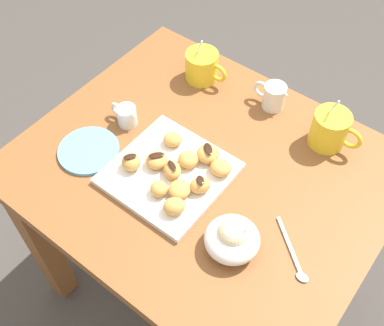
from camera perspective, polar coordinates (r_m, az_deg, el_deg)
name	(u,v)px	position (r m, az deg, el deg)	size (l,w,h in m)	color
ground_plane	(200,283)	(1.79, 0.98, -14.25)	(8.00, 8.00, 0.00)	#423D38
dining_table	(203,198)	(1.29, 1.32, -4.27)	(0.89, 0.74, 0.71)	brown
pastry_plate_square	(169,173)	(1.15, -2.77, -1.26)	(0.27, 0.27, 0.02)	silver
coffee_mug_yellow_left	(202,65)	(1.36, 1.26, 11.71)	(0.13, 0.09, 0.13)	yellow
coffee_mug_yellow_right	(330,129)	(1.23, 16.38, 4.00)	(0.13, 0.09, 0.15)	yellow
cream_pitcher_white	(274,95)	(1.30, 9.82, 8.05)	(0.10, 0.06, 0.07)	silver
ice_cream_bowl	(232,238)	(1.02, 4.88, -9.02)	(0.12, 0.12, 0.09)	silver
chocolate_sauce_pitcher	(126,115)	(1.25, -7.92, 5.78)	(0.09, 0.05, 0.06)	silver
saucer_sky_left	(89,151)	(1.22, -12.36, 1.47)	(0.16, 0.16, 0.01)	#66A8DB
loose_spoon_near_saucer	(294,257)	(1.06, 12.22, -11.03)	(0.13, 0.11, 0.01)	silver
beignet_0	(209,155)	(1.15, 2.06, 1.03)	(0.06, 0.06, 0.04)	#D19347
chocolate_drizzle_0	(209,149)	(1.14, 2.09, 1.65)	(0.04, 0.02, 0.01)	black
beignet_1	(172,170)	(1.12, -2.39, -0.89)	(0.05, 0.04, 0.04)	#D19347
chocolate_drizzle_1	(172,166)	(1.11, -2.42, -0.30)	(0.04, 0.01, 0.01)	black
beignet_2	(200,185)	(1.09, 0.99, -2.70)	(0.04, 0.05, 0.04)	#D19347
chocolate_drizzle_2	(200,180)	(1.08, 1.01, -2.10)	(0.03, 0.02, 0.01)	black
beignet_3	(174,206)	(1.06, -2.17, -5.24)	(0.04, 0.05, 0.04)	#D19347
beignet_4	(173,139)	(1.18, -2.35, 2.86)	(0.05, 0.04, 0.03)	#D19347
beignet_5	(221,167)	(1.13, 3.52, -0.54)	(0.05, 0.05, 0.03)	#D19347
beignet_6	(157,160)	(1.14, -4.26, 0.34)	(0.05, 0.05, 0.03)	#D19347
chocolate_drizzle_6	(156,155)	(1.13, -4.32, 0.93)	(0.04, 0.02, 0.01)	black
beignet_7	(180,189)	(1.09, -1.51, -3.20)	(0.05, 0.05, 0.03)	#D19347
beignet_8	(159,189)	(1.09, -4.01, -3.14)	(0.04, 0.04, 0.03)	#D19347
beignet_9	(131,162)	(1.14, -7.38, 0.11)	(0.05, 0.05, 0.04)	#D19347
chocolate_drizzle_9	(130,157)	(1.13, -7.49, 0.77)	(0.03, 0.02, 0.01)	black
beignet_10	(188,160)	(1.14, -0.46, 0.42)	(0.05, 0.05, 0.03)	#D19347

